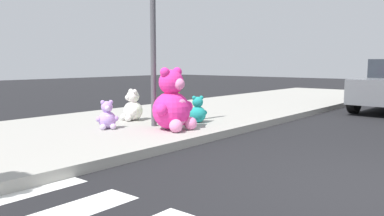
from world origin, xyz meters
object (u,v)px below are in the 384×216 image
Objects in this scene: sign_pole at (153,40)px; plush_pink_large at (173,105)px; plush_teal at (197,112)px; plush_white at (132,108)px; plush_lime at (174,109)px; plush_lavender at (107,117)px.

sign_pole is 1.36m from plush_pink_large.
plush_teal is at bearing -22.89° from sign_pole.
sign_pole is 5.62× the size of plush_teal.
plush_teal is at bearing -62.47° from plush_white.
plush_lime is at bearing 119.15° from plush_teal.
plush_white is (0.32, 1.50, -0.19)m from plush_pink_large.
plush_lime is at bearing -14.64° from plush_lavender.
plush_pink_large is 2.13× the size of plush_lavender.
plush_teal is (0.67, -1.29, -0.05)m from plush_white.
sign_pole is 1.77m from plush_teal.
plush_white is 1.46m from plush_teal.
plush_lavender is 0.97× the size of plush_teal.
plush_white is (0.23, 0.91, -1.42)m from sign_pole.
plush_white is 1.21× the size of plush_teal.
plush_lavender is (-0.81, 0.45, -1.48)m from sign_pole.
plush_lime reaches higher than plush_teal.
plush_pink_large is at bearing -168.54° from plush_teal.
sign_pole is 1.74m from plush_lavender.
sign_pole reaches higher than plush_teal.
plush_teal is at bearing -25.86° from plush_lavender.
plush_pink_large is (-0.08, -0.58, -1.23)m from sign_pole.
sign_pole is 1.56m from plush_lime.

